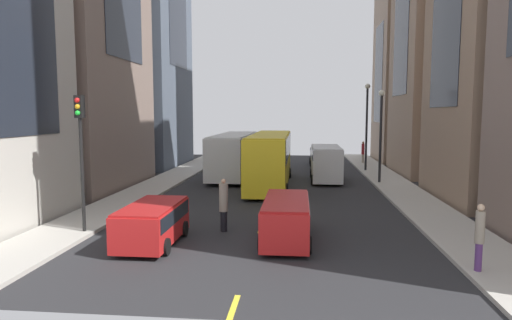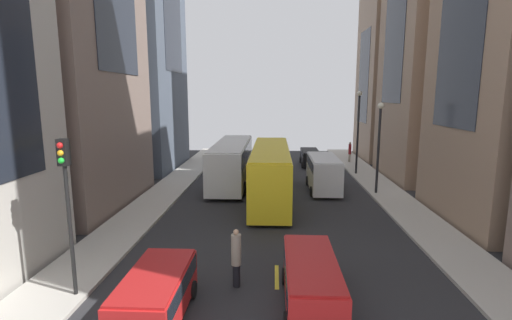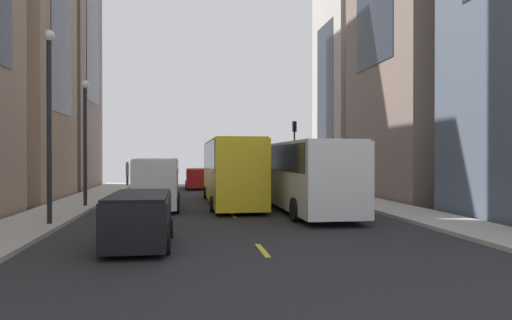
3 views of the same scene
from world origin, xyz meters
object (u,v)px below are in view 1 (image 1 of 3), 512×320
at_px(pedestrian_waiting_curb, 224,204).
at_px(traffic_light_near_corner, 80,137).
at_px(streetcar_yellow, 270,155).
at_px(car_black_0, 320,156).
at_px(pedestrian_walking_far, 480,235).
at_px(car_red_1, 286,216).
at_px(city_bus_white, 234,151).
at_px(pedestrian_crossing_mid, 363,151).
at_px(delivery_van_white, 326,161).
at_px(car_red_2, 152,221).

relative_size(pedestrian_waiting_curb, traffic_light_near_corner, 0.41).
height_order(streetcar_yellow, car_black_0, streetcar_yellow).
xyz_separation_m(car_black_0, pedestrian_walking_far, (3.62, -29.17, 0.35)).
bearing_deg(streetcar_yellow, car_black_0, 72.65).
distance_m(car_red_1, pedestrian_waiting_curb, 2.94).
bearing_deg(city_bus_white, pedestrian_crossing_mid, 40.16).
distance_m(delivery_van_white, pedestrian_waiting_curb, 15.47).
xyz_separation_m(delivery_van_white, traffic_light_near_corner, (-10.72, -15.71, 2.51)).
bearing_deg(car_black_0, city_bus_white, -130.96).
bearing_deg(pedestrian_crossing_mid, car_black_0, 68.55).
bearing_deg(pedestrian_crossing_mid, streetcar_yellow, 109.68).
bearing_deg(traffic_light_near_corner, delivery_van_white, 55.68).
bearing_deg(car_black_0, car_red_1, -95.24).
height_order(delivery_van_white, pedestrian_walking_far, delivery_van_white).
bearing_deg(traffic_light_near_corner, car_red_1, -0.61).
height_order(pedestrian_crossing_mid, traffic_light_near_corner, traffic_light_near_corner).
relative_size(car_red_1, pedestrian_crossing_mid, 2.25).
bearing_deg(streetcar_yellow, pedestrian_waiting_curb, -95.35).
height_order(delivery_van_white, car_black_0, delivery_van_white).
height_order(delivery_van_white, car_red_2, delivery_van_white).
xyz_separation_m(car_black_0, pedestrian_crossing_mid, (4.28, 1.43, 0.35)).
relative_size(city_bus_white, delivery_van_white, 2.05).
xyz_separation_m(city_bus_white, pedestrian_crossing_mid, (11.38, 9.60, -0.72)).
height_order(car_black_0, pedestrian_walking_far, pedestrian_walking_far).
bearing_deg(city_bus_white, car_red_2, -91.03).
xyz_separation_m(delivery_van_white, car_red_2, (-7.47, -16.75, -0.60)).
bearing_deg(pedestrian_waiting_curb, traffic_light_near_corner, -170.66).
bearing_deg(city_bus_white, pedestrian_waiting_curb, -83.03).
bearing_deg(car_red_1, pedestrian_waiting_curb, 155.89).
bearing_deg(pedestrian_walking_far, traffic_light_near_corner, 51.90).
xyz_separation_m(city_bus_white, car_black_0, (7.10, 8.18, -1.08)).
bearing_deg(car_red_1, traffic_light_near_corner, 179.39).
height_order(car_red_2, pedestrian_walking_far, pedestrian_walking_far).
relative_size(pedestrian_crossing_mid, pedestrian_waiting_curb, 0.93).
relative_size(car_black_0, pedestrian_waiting_curb, 2.01).
relative_size(city_bus_white, streetcar_yellow, 0.92).
xyz_separation_m(streetcar_yellow, car_red_2, (-3.52, -14.46, -1.21)).
height_order(car_red_1, car_red_2, car_red_1).
bearing_deg(car_red_1, city_bus_white, 104.79).
bearing_deg(delivery_van_white, streetcar_yellow, -149.78).
bearing_deg(car_red_2, streetcar_yellow, 76.30).
distance_m(pedestrian_crossing_mid, pedestrian_waiting_curb, 27.86).
relative_size(delivery_van_white, traffic_light_near_corner, 1.01).
height_order(pedestrian_waiting_curb, pedestrian_walking_far, pedestrian_waiting_curb).
distance_m(car_black_0, car_red_1, 26.12).
bearing_deg(pedestrian_crossing_mid, car_red_1, 126.46).
bearing_deg(traffic_light_near_corner, streetcar_yellow, 63.18).
bearing_deg(car_black_0, pedestrian_crossing_mid, 18.42).
xyz_separation_m(car_black_0, traffic_light_near_corner, (-10.69, -25.92, 3.10)).
bearing_deg(pedestrian_waiting_curb, car_red_1, -25.91).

